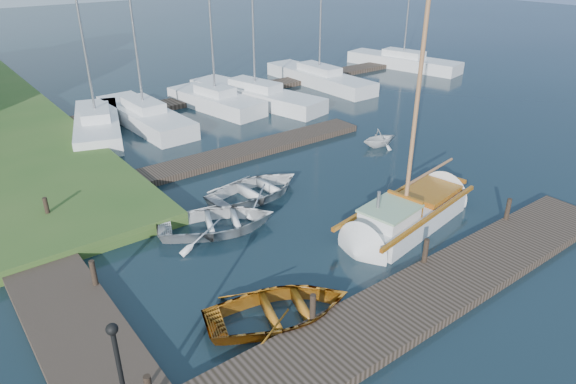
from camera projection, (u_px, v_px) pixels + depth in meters
ground at (288, 221)px, 18.78m from camera, size 160.00×160.00×0.00m
near_dock at (417, 300)px, 14.43m from camera, size 18.00×2.20×0.30m
left_dock at (42, 269)px, 15.79m from camera, size 2.20×18.00×0.30m
far_dock at (239, 153)px, 24.45m from camera, size 14.00×1.60×0.30m
pontoon at (263, 87)px, 35.60m from camera, size 30.00×1.60×0.30m
mooring_post_1 at (313, 308)px, 13.27m from camera, size 0.16×0.16×0.80m
mooring_post_2 at (426, 251)px, 15.72m from camera, size 0.16×0.16×0.80m
mooring_post_3 at (508, 209)px, 18.17m from camera, size 0.16×0.16×0.80m
mooring_post_4 at (94, 273)px, 14.67m from camera, size 0.16×0.16×0.80m
mooring_post_5 at (47, 208)px, 18.24m from camera, size 0.16×0.16×0.80m
lamp_post at (118, 359)px, 10.03m from camera, size 0.24×0.24×2.44m
sailboat at (409, 215)px, 18.49m from camera, size 7.38×3.13×9.83m
dinghy at (280, 307)px, 13.73m from camera, size 4.72×3.98×0.84m
tender_a at (217, 220)px, 18.02m from camera, size 4.95×4.28×0.86m
tender_c at (256, 187)px, 20.39m from camera, size 4.26×3.14×0.85m
tender_d at (380, 136)px, 25.51m from camera, size 2.14×1.92×1.00m
marina_boat_0 at (97, 123)px, 27.11m from camera, size 4.41×7.80×11.36m
marina_boat_1 at (144, 115)px, 28.51m from camera, size 2.51×8.37×10.03m
marina_boat_2 at (216, 99)px, 31.22m from camera, size 3.31×7.17×11.87m
marina_boat_3 at (255, 94)px, 32.41m from camera, size 4.38×10.11×12.16m
marina_boat_5 at (319, 77)px, 36.49m from camera, size 2.24×9.62×10.65m
marina_boat_7 at (403, 61)px, 41.40m from camera, size 4.17×9.58×12.82m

